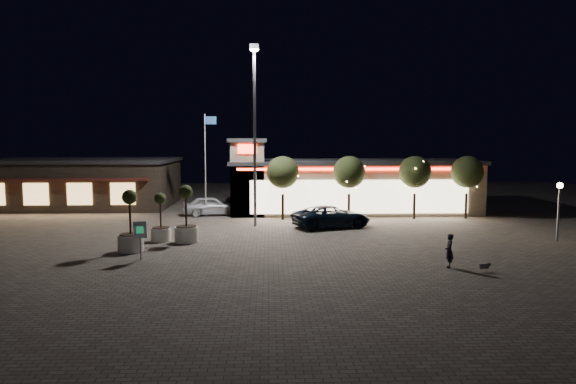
{
  "coord_description": "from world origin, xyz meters",
  "views": [
    {
      "loc": [
        2.95,
        -27.28,
        5.87
      ],
      "look_at": [
        4.2,
        6.0,
        2.58
      ],
      "focal_mm": 32.0,
      "sensor_mm": 36.0,
      "label": 1
    }
  ],
  "objects_px": {
    "white_sedan": "(211,206)",
    "pedestrian": "(449,251)",
    "planter_mid": "(131,233)",
    "valet_sign": "(140,233)",
    "pickup_truck": "(332,217)",
    "planter_left": "(161,226)"
  },
  "relations": [
    {
      "from": "white_sedan",
      "to": "pickup_truck",
      "type": "bearing_deg",
      "value": -134.73
    },
    {
      "from": "pickup_truck",
      "to": "planter_mid",
      "type": "height_order",
      "value": "planter_mid"
    },
    {
      "from": "planter_left",
      "to": "planter_mid",
      "type": "distance_m",
      "value": 3.03
    },
    {
      "from": "white_sedan",
      "to": "planter_mid",
      "type": "relative_size",
      "value": 1.33
    },
    {
      "from": "pedestrian",
      "to": "planter_mid",
      "type": "distance_m",
      "value": 16.32
    },
    {
      "from": "pickup_truck",
      "to": "white_sedan",
      "type": "relative_size",
      "value": 1.22
    },
    {
      "from": "planter_left",
      "to": "planter_mid",
      "type": "xyz_separation_m",
      "value": [
        -1.01,
        -2.85,
        0.14
      ]
    },
    {
      "from": "planter_mid",
      "to": "valet_sign",
      "type": "xyz_separation_m",
      "value": [
        1.02,
        -2.03,
        0.33
      ]
    },
    {
      "from": "pickup_truck",
      "to": "white_sedan",
      "type": "height_order",
      "value": "white_sedan"
    },
    {
      "from": "pedestrian",
      "to": "pickup_truck",
      "type": "bearing_deg",
      "value": -145.12
    },
    {
      "from": "pickup_truck",
      "to": "valet_sign",
      "type": "distance_m",
      "value": 14.16
    },
    {
      "from": "white_sedan",
      "to": "valet_sign",
      "type": "xyz_separation_m",
      "value": [
        -1.75,
        -15.52,
        0.6
      ]
    },
    {
      "from": "valet_sign",
      "to": "pickup_truck",
      "type": "bearing_deg",
      "value": 41.11
    },
    {
      "from": "pedestrian",
      "to": "planter_mid",
      "type": "height_order",
      "value": "planter_mid"
    },
    {
      "from": "pedestrian",
      "to": "valet_sign",
      "type": "relative_size",
      "value": 0.82
    },
    {
      "from": "planter_mid",
      "to": "valet_sign",
      "type": "relative_size",
      "value": 1.72
    },
    {
      "from": "white_sedan",
      "to": "planter_mid",
      "type": "xyz_separation_m",
      "value": [
        -2.77,
        -13.49,
        0.27
      ]
    },
    {
      "from": "pedestrian",
      "to": "valet_sign",
      "type": "xyz_separation_m",
      "value": [
        -14.76,
        2.12,
        0.56
      ]
    },
    {
      "from": "pickup_truck",
      "to": "pedestrian",
      "type": "xyz_separation_m",
      "value": [
        4.1,
        -11.42,
        0.05
      ]
    },
    {
      "from": "white_sedan",
      "to": "pedestrian",
      "type": "bearing_deg",
      "value": -153.39
    },
    {
      "from": "pickup_truck",
      "to": "planter_left",
      "type": "bearing_deg",
      "value": 94.84
    },
    {
      "from": "white_sedan",
      "to": "planter_mid",
      "type": "distance_m",
      "value": 13.78
    }
  ]
}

